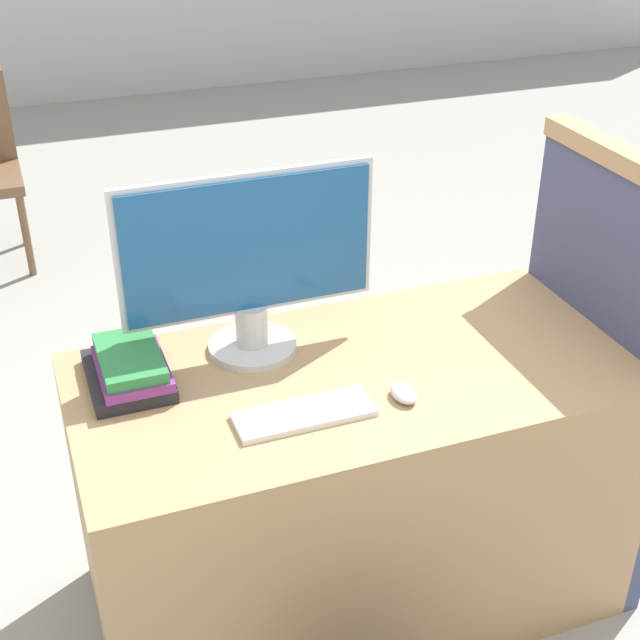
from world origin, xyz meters
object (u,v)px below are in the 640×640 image
object	(u,v)px
keyboard	(304,414)
mouse	(404,393)
book_stack	(130,369)
monitor	(249,262)

from	to	relation	value
keyboard	mouse	world-z (taller)	mouse
mouse	book_stack	distance (m)	0.67
keyboard	mouse	distance (m)	0.25
monitor	book_stack	world-z (taller)	monitor
monitor	mouse	world-z (taller)	monitor
monitor	book_stack	bearing A→B (deg)	-171.68
mouse	book_stack	xyz separation A→B (m)	(-0.60, 0.29, 0.02)
mouse	book_stack	size ratio (longest dim) A/B	0.33
monitor	book_stack	xyz separation A→B (m)	(-0.33, -0.05, -0.21)
mouse	book_stack	bearing A→B (deg)	153.90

